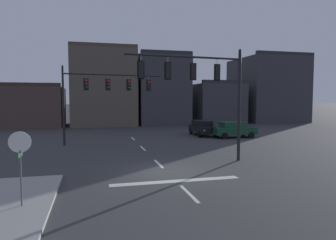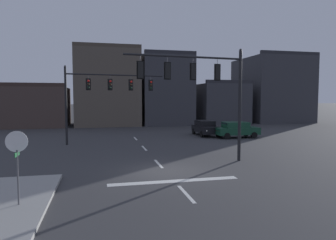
{
  "view_description": "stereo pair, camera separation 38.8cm",
  "coord_description": "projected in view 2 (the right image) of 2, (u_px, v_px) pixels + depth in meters",
  "views": [
    {
      "loc": [
        -3.89,
        -15.88,
        3.99
      ],
      "look_at": [
        0.64,
        2.22,
        2.66
      ],
      "focal_mm": 32.48,
      "sensor_mm": 36.0,
      "label": 1
    },
    {
      "loc": [
        -3.51,
        -15.97,
        3.99
      ],
      "look_at": [
        0.64,
        2.22,
        2.66
      ],
      "focal_mm": 32.48,
      "sensor_mm": 36.0,
      "label": 2
    }
  ],
  "objects": [
    {
      "name": "lane_centreline",
      "position": [
        159.0,
        164.0,
        18.54
      ],
      "size": [
        0.16,
        26.4,
        0.01
      ],
      "color": "silver",
      "rests_on": "ground"
    },
    {
      "name": "stop_sign",
      "position": [
        17.0,
        150.0,
        10.87
      ],
      "size": [
        0.76,
        0.64,
        2.83
      ],
      "color": "#56565B",
      "rests_on": "ground"
    },
    {
      "name": "signal_mast_far_side",
      "position": [
        102.0,
        90.0,
        26.78
      ],
      "size": [
        8.71,
        1.18,
        6.78
      ],
      "color": "black",
      "rests_on": "ground"
    },
    {
      "name": "building_row",
      "position": [
        177.0,
        94.0,
        48.44
      ],
      "size": [
        50.71,
        10.95,
        11.42
      ],
      "color": "#473833",
      "rests_on": "ground"
    },
    {
      "name": "stop_bar_paint",
      "position": [
        174.0,
        181.0,
        14.65
      ],
      "size": [
        6.4,
        0.5,
        0.01
      ],
      "primitive_type": "cube",
      "color": "silver",
      "rests_on": "ground"
    },
    {
      "name": "ground_plane",
      "position": [
        166.0,
        171.0,
        16.6
      ],
      "size": [
        400.0,
        400.0,
        0.0
      ],
      "primitive_type": "plane",
      "color": "#353538"
    },
    {
      "name": "car_lot_middle",
      "position": [
        205.0,
        128.0,
        32.64
      ],
      "size": [
        1.99,
        4.49,
        1.61
      ],
      "color": "black",
      "rests_on": "ground"
    },
    {
      "name": "signal_mast_near_side",
      "position": [
        203.0,
        82.0,
        18.36
      ],
      "size": [
        7.47,
        0.79,
        7.09
      ],
      "color": "black",
      "rests_on": "ground"
    },
    {
      "name": "car_lot_nearside",
      "position": [
        236.0,
        129.0,
        30.74
      ],
      "size": [
        4.48,
        1.96,
        1.61
      ],
      "color": "#143D28",
      "rests_on": "ground"
    }
  ]
}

